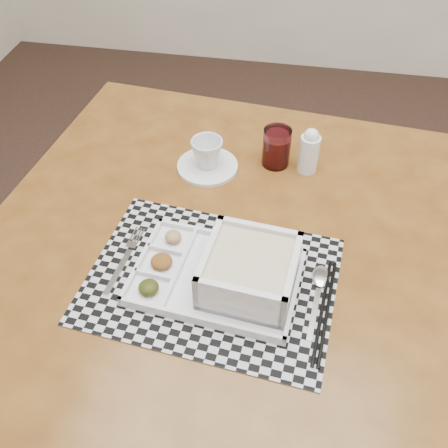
% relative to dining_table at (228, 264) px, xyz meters
% --- Properties ---
extents(dining_table, '(1.16, 1.16, 0.79)m').
position_rel_dining_table_xyz_m(dining_table, '(0.00, 0.00, 0.00)').
color(dining_table, '#4D2B0E').
rests_on(dining_table, ground).
extents(placemat, '(0.51, 0.40, 0.00)m').
position_rel_dining_table_xyz_m(placemat, '(-0.01, -0.12, 0.08)').
color(placemat, '#ACADB4').
rests_on(placemat, dining_table).
extents(serving_tray, '(0.34, 0.25, 0.10)m').
position_rel_dining_table_xyz_m(serving_tray, '(0.04, -0.12, 0.12)').
color(serving_tray, silver).
rests_on(serving_tray, placemat).
extents(fork, '(0.03, 0.19, 0.00)m').
position_rel_dining_table_xyz_m(fork, '(-0.20, -0.09, 0.09)').
color(fork, silver).
rests_on(fork, placemat).
extents(spoon, '(0.04, 0.18, 0.01)m').
position_rel_dining_table_xyz_m(spoon, '(0.20, -0.09, 0.09)').
color(spoon, silver).
rests_on(spoon, placemat).
extents(chopsticks, '(0.04, 0.24, 0.01)m').
position_rel_dining_table_xyz_m(chopsticks, '(0.21, -0.15, 0.09)').
color(chopsticks, black).
rests_on(chopsticks, placemat).
extents(saucer, '(0.15, 0.15, 0.01)m').
position_rel_dining_table_xyz_m(saucer, '(-0.09, 0.23, 0.09)').
color(saucer, silver).
rests_on(saucer, dining_table).
extents(cup, '(0.10, 0.10, 0.07)m').
position_rel_dining_table_xyz_m(cup, '(-0.09, 0.23, 0.13)').
color(cup, silver).
rests_on(cup, saucer).
extents(juice_glass, '(0.07, 0.07, 0.10)m').
position_rel_dining_table_xyz_m(juice_glass, '(0.07, 0.28, 0.13)').
color(juice_glass, white).
rests_on(juice_glass, dining_table).
extents(creamer_bottle, '(0.05, 0.05, 0.12)m').
position_rel_dining_table_xyz_m(creamer_bottle, '(0.15, 0.26, 0.14)').
color(creamer_bottle, silver).
rests_on(creamer_bottle, dining_table).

